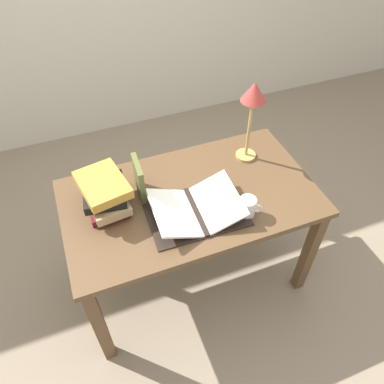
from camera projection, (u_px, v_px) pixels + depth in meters
The scene contains 7 objects.
ground_plane at pixel (191, 273), 2.51m from camera, with size 12.00×12.00×0.00m, color gray.
reading_desk at pixel (190, 209), 2.05m from camera, with size 1.34×0.76×0.75m.
open_book at pixel (196, 209), 1.87m from camera, with size 0.50×0.36×0.09m.
book_stack_tall at pixel (105, 193), 1.86m from camera, with size 0.26×0.31×0.18m.
book_standing_upright at pixel (139, 179), 1.91m from camera, with size 0.03×0.18×0.21m.
reading_lamp at pixel (253, 101), 1.93m from camera, with size 0.13×0.13×0.48m.
coffee_mug at pixel (248, 207), 1.85m from camera, with size 0.11×0.09×0.10m.
Camera 1 is at (-0.48, -1.27, 2.19)m, focal length 35.00 mm.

